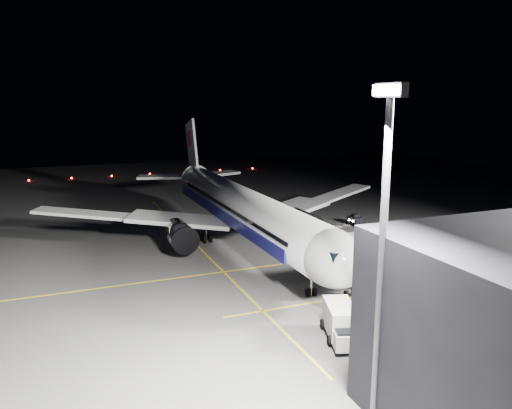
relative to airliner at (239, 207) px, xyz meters
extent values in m
plane|color=#4C4C4F|center=(1.08, 0.00, -5.16)|extent=(200.00, 200.00, 0.00)
cube|color=gold|center=(11.08, 0.00, -5.16)|extent=(0.25, 80.00, 0.01)
cube|color=gold|center=(1.08, -6.00, -5.16)|extent=(70.00, 0.25, 0.01)
cube|color=gold|center=(23.08, 10.00, -5.16)|extent=(0.25, 40.00, 0.01)
cylinder|color=silver|center=(1.08, 0.00, 0.14)|extent=(48.00, 5.60, 5.60)
ellipsoid|color=silver|center=(25.08, 0.00, 0.14)|extent=(8.96, 5.60, 5.60)
cube|color=black|center=(27.38, 0.00, 1.14)|extent=(2.20, 3.40, 0.90)
cone|color=silver|center=(-27.42, 0.00, 0.44)|extent=(9.00, 5.49, 5.49)
cube|color=navy|center=(0.08, 2.78, -0.76)|extent=(42.24, 0.25, 1.50)
cube|color=navy|center=(0.08, -2.78, -0.76)|extent=(42.24, 0.25, 1.50)
cube|color=silver|center=(-1.42, 8.00, -1.46)|extent=(11.36, 15.23, 1.53)
cube|color=silver|center=(-1.42, -8.00, -1.46)|extent=(11.36, 15.23, 1.53)
cube|color=silver|center=(-6.42, 20.50, -0.59)|extent=(8.57, 13.22, 1.31)
cube|color=silver|center=(-6.42, -20.50, -0.59)|extent=(8.57, 13.22, 1.31)
cube|color=silver|center=(-26.92, 5.20, 0.74)|extent=(6.20, 9.67, 0.45)
cube|color=silver|center=(-26.92, -5.20, 0.74)|extent=(6.20, 9.67, 0.45)
cube|color=white|center=(-25.12, 0.00, 6.34)|extent=(7.53, 0.40, 10.28)
cube|color=#CD4689|center=(-25.92, 0.00, 7.74)|extent=(3.22, 0.55, 3.22)
cylinder|color=#B7B7BF|center=(2.28, 9.00, -2.61)|extent=(5.60, 3.40, 3.40)
cylinder|color=#B7B7BF|center=(2.28, -9.00, -2.61)|extent=(5.60, 3.40, 3.40)
cylinder|color=#9999A0|center=(21.58, 0.00, -3.91)|extent=(0.26, 0.26, 2.50)
cylinder|color=black|center=(21.58, 0.00, -4.71)|extent=(0.90, 0.70, 0.90)
cylinder|color=#9999A0|center=(-1.92, 4.30, -3.91)|extent=(0.26, 0.26, 2.50)
cylinder|color=#9999A0|center=(-1.92, -4.30, -3.91)|extent=(0.26, 0.26, 2.50)
cylinder|color=black|center=(-1.92, 4.30, -4.61)|extent=(1.10, 1.60, 1.10)
cylinder|color=black|center=(-1.92, -4.30, -4.61)|extent=(1.10, 1.60, 1.10)
cube|color=#B2B2B7|center=(23.08, 20.05, -0.56)|extent=(3.00, 33.90, 2.80)
cube|color=#B2B2B7|center=(23.08, 4.20, -0.56)|extent=(3.60, 3.20, 3.40)
cylinder|color=#9999A0|center=(23.08, 4.20, -3.61)|extent=(0.70, 0.70, 3.10)
cylinder|color=black|center=(23.08, 3.30, -4.81)|extent=(0.70, 0.30, 0.70)
cylinder|color=black|center=(23.08, 5.10, -4.81)|extent=(0.70, 0.30, 0.70)
cylinder|color=#59595E|center=(41.08, -6.00, 4.84)|extent=(0.44, 0.44, 20.00)
cube|color=#59595E|center=(41.08, -6.00, 15.14)|extent=(2.40, 0.50, 0.80)
cube|color=white|center=(41.08, -6.35, 15.14)|extent=(2.20, 0.15, 0.60)
sphere|color=#FF140A|center=(-70.92, -30.00, -4.94)|extent=(0.44, 0.44, 0.44)
sphere|color=#FF140A|center=(-70.92, -20.00, -4.94)|extent=(0.44, 0.44, 0.44)
sphere|color=#FF140A|center=(-70.92, -10.00, -4.94)|extent=(0.44, 0.44, 0.44)
sphere|color=#FF140A|center=(-70.92, 0.00, -4.94)|extent=(0.44, 0.44, 0.44)
sphere|color=#FF140A|center=(-70.92, 10.00, -4.94)|extent=(0.44, 0.44, 0.44)
sphere|color=#FF140A|center=(-70.92, 20.00, -4.94)|extent=(0.44, 0.44, 0.44)
sphere|color=#FF140A|center=(-70.92, 30.00, -4.94)|extent=(0.44, 0.44, 0.44)
cube|color=silver|center=(30.41, -2.00, -3.45)|extent=(4.90, 3.51, 2.43)
cube|color=silver|center=(32.92, -2.85, -4.11)|extent=(2.35, 2.56, 1.33)
cube|color=black|center=(32.92, -2.85, -3.56)|extent=(1.86, 2.21, 0.55)
cylinder|color=black|center=(32.25, -1.40, -4.72)|extent=(0.93, 0.55, 0.89)
cylinder|color=black|center=(31.50, -3.60, -4.72)|extent=(0.93, 0.55, 0.89)
cylinder|color=black|center=(29.31, -0.40, -4.72)|extent=(0.93, 0.55, 0.89)
cylinder|color=black|center=(28.57, -2.60, -4.72)|extent=(0.93, 0.55, 0.89)
cube|color=black|center=(-2.72, 21.00, -4.40)|extent=(2.53, 1.68, 1.12)
cube|color=black|center=(-2.72, 21.00, -3.69)|extent=(1.08, 1.08, 0.61)
sphere|color=#FFF2CC|center=(-3.17, 20.17, -4.40)|extent=(0.26, 0.26, 0.26)
sphere|color=#FFF2CC|center=(-2.16, 20.24, -4.40)|extent=(0.26, 0.26, 0.26)
cylinder|color=black|center=(-1.86, 21.92, -4.86)|extent=(0.62, 0.26, 0.61)
cylinder|color=black|center=(-1.75, 20.19, -4.86)|extent=(0.62, 0.26, 0.61)
cylinder|color=black|center=(-3.69, 21.80, -4.86)|extent=(0.62, 0.26, 0.61)
cylinder|color=black|center=(-3.58, 20.08, -4.86)|extent=(0.62, 0.26, 0.61)
cone|color=#E94209|center=(-2.46, 4.00, -4.84)|extent=(0.43, 0.43, 0.64)
cone|color=#E94209|center=(6.54, 4.00, -4.85)|extent=(0.41, 0.41, 0.62)
cone|color=#E94209|center=(4.91, 4.00, -4.88)|extent=(0.37, 0.37, 0.56)
camera|label=1|loc=(64.21, -23.24, 14.58)|focal=35.00mm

